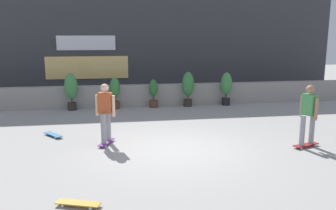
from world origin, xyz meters
TOP-DOWN VIEW (x-y plane):
  - ground_plane at (0.00, 0.00)m, footprint 48.00×48.00m
  - planter_wall at (0.00, 6.00)m, footprint 18.00×0.40m
  - building_backdrop at (-0.00, 10.00)m, footprint 20.00×2.08m
  - potted_plant_0 at (-3.28, 5.55)m, footprint 0.51×0.51m
  - potted_plant_1 at (-1.55, 5.55)m, footprint 0.41×0.41m
  - potted_plant_2 at (0.04, 5.55)m, footprint 0.36×0.36m
  - potted_plant_3 at (1.51, 5.55)m, footprint 0.50×0.50m
  - potted_plant_4 at (3.19, 5.55)m, footprint 0.47×0.47m
  - skater_far_left at (3.48, -0.40)m, footprint 0.82×0.54m
  - skater_mid_plaza at (-1.86, 0.72)m, footprint 0.53×0.82m
  - skateboard_near_camera at (-3.44, 1.75)m, footprint 0.65×0.76m
  - skateboard_aside at (-2.32, -2.88)m, footprint 0.82×0.46m

SIDE VIEW (x-z plane):
  - ground_plane at x=0.00m, z-range 0.00..0.00m
  - skateboard_near_camera at x=-3.44m, z-range 0.02..0.10m
  - skateboard_aside at x=-2.32m, z-range 0.02..0.10m
  - planter_wall at x=0.00m, z-range 0.00..0.90m
  - potted_plant_2 at x=0.04m, z-range 0.03..1.20m
  - potted_plant_1 at x=-1.55m, z-range 0.07..1.35m
  - potted_plant_4 at x=3.19m, z-range 0.10..1.52m
  - potted_plant_3 at x=1.51m, z-range 0.12..1.58m
  - potted_plant_0 at x=-3.28m, z-range 0.12..1.62m
  - skater_far_left at x=3.48m, z-range 0.09..1.79m
  - skater_mid_plaza at x=-1.86m, z-range 0.09..1.79m
  - building_backdrop at x=0.00m, z-range 0.00..6.50m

